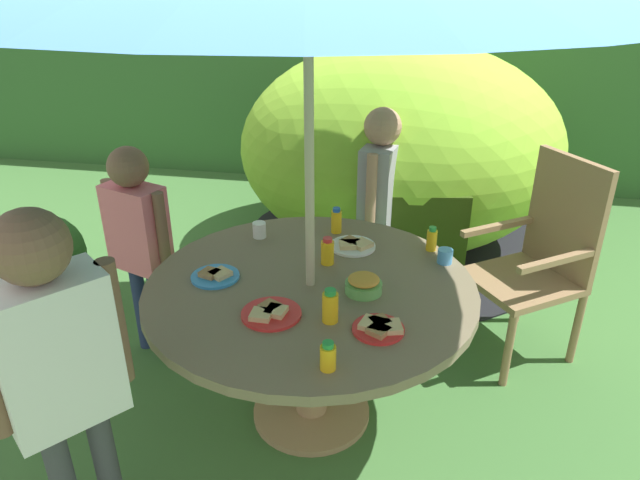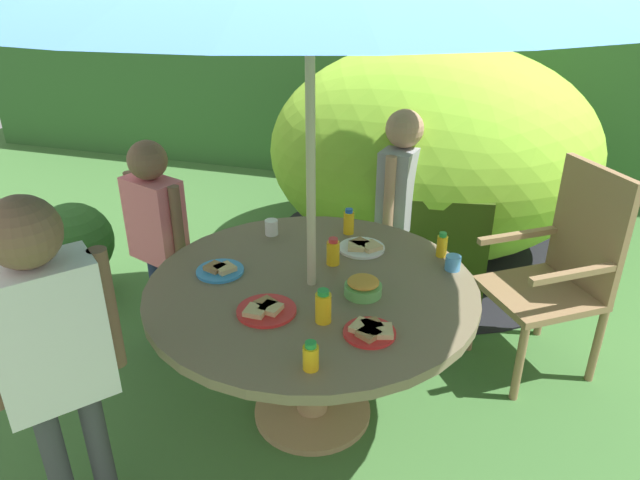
{
  "view_description": "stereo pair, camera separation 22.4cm",
  "coord_description": "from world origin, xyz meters",
  "px_view_note": "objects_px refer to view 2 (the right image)",
  "views": [
    {
      "loc": [
        0.41,
        -2.02,
        1.9
      ],
      "look_at": [
        0.05,
        -0.03,
        0.91
      ],
      "focal_mm": 32.97,
      "sensor_mm": 36.0,
      "label": 1
    },
    {
      "loc": [
        0.63,
        -1.96,
        1.9
      ],
      "look_at": [
        0.05,
        -0.03,
        0.91
      ],
      "focal_mm": 32.97,
      "sensor_mm": 36.0,
      "label": 2
    }
  ],
  "objects_px": {
    "cup_near": "(453,263)",
    "juice_bottle_far_left": "(311,357)",
    "juice_bottle_mid_left": "(349,222)",
    "garden_table": "(312,309)",
    "cup_far": "(271,227)",
    "juice_bottle_mid_right": "(333,252)",
    "child_in_white_shirt": "(48,335)",
    "plate_front_edge": "(370,331)",
    "wooden_chair": "(562,266)",
    "child_in_pink_shirt": "(155,220)",
    "dome_tent": "(431,153)",
    "juice_bottle_far_right": "(323,307)",
    "potted_plant": "(75,247)",
    "snack_bowl": "(363,287)",
    "plate_center_front": "(266,310)",
    "plate_near_right": "(220,270)",
    "child_in_grey_shirt": "(401,187)",
    "juice_bottle_center_back": "(442,245)"
  },
  "relations": [
    {
      "from": "snack_bowl",
      "to": "plate_center_front",
      "type": "distance_m",
      "value": 0.39
    },
    {
      "from": "plate_center_front",
      "to": "juice_bottle_far_right",
      "type": "bearing_deg",
      "value": 1.31
    },
    {
      "from": "juice_bottle_far_right",
      "to": "cup_near",
      "type": "xyz_separation_m",
      "value": [
        0.41,
        0.53,
        -0.03
      ]
    },
    {
      "from": "wooden_chair",
      "to": "cup_near",
      "type": "height_order",
      "value": "wooden_chair"
    },
    {
      "from": "wooden_chair",
      "to": "child_in_pink_shirt",
      "type": "xyz_separation_m",
      "value": [
        -1.93,
        -0.39,
        0.16
      ]
    },
    {
      "from": "garden_table",
      "to": "child_in_grey_shirt",
      "type": "bearing_deg",
      "value": 79.44
    },
    {
      "from": "cup_near",
      "to": "juice_bottle_far_left",
      "type": "bearing_deg",
      "value": -115.08
    },
    {
      "from": "juice_bottle_far_right",
      "to": "cup_near",
      "type": "distance_m",
      "value": 0.67
    },
    {
      "from": "child_in_pink_shirt",
      "to": "cup_far",
      "type": "height_order",
      "value": "child_in_pink_shirt"
    },
    {
      "from": "wooden_chair",
      "to": "plate_near_right",
      "type": "height_order",
      "value": "wooden_chair"
    },
    {
      "from": "plate_front_edge",
      "to": "child_in_pink_shirt",
      "type": "bearing_deg",
      "value": 153.69
    },
    {
      "from": "snack_bowl",
      "to": "plate_front_edge",
      "type": "bearing_deg",
      "value": -71.24
    },
    {
      "from": "child_in_pink_shirt",
      "to": "plate_near_right",
      "type": "relative_size",
      "value": 5.57
    },
    {
      "from": "wooden_chair",
      "to": "child_in_pink_shirt",
      "type": "bearing_deg",
      "value": -113.56
    },
    {
      "from": "plate_front_edge",
      "to": "cup_near",
      "type": "bearing_deg",
      "value": 67.57
    },
    {
      "from": "juice_bottle_mid_right",
      "to": "cup_near",
      "type": "height_order",
      "value": "juice_bottle_mid_right"
    },
    {
      "from": "wooden_chair",
      "to": "child_in_pink_shirt",
      "type": "height_order",
      "value": "child_in_pink_shirt"
    },
    {
      "from": "cup_near",
      "to": "potted_plant",
      "type": "bearing_deg",
      "value": 173.37
    },
    {
      "from": "dome_tent",
      "to": "juice_bottle_far_right",
      "type": "height_order",
      "value": "dome_tent"
    },
    {
      "from": "potted_plant",
      "to": "juice_bottle_far_left",
      "type": "bearing_deg",
      "value": -30.58
    },
    {
      "from": "plate_near_right",
      "to": "juice_bottle_mid_left",
      "type": "bearing_deg",
      "value": 51.24
    },
    {
      "from": "child_in_white_shirt",
      "to": "juice_bottle_mid_right",
      "type": "height_order",
      "value": "child_in_white_shirt"
    },
    {
      "from": "snack_bowl",
      "to": "cup_near",
      "type": "height_order",
      "value": "snack_bowl"
    },
    {
      "from": "wooden_chair",
      "to": "plate_front_edge",
      "type": "distance_m",
      "value": 1.23
    },
    {
      "from": "plate_front_edge",
      "to": "cup_far",
      "type": "xyz_separation_m",
      "value": [
        -0.63,
        0.66,
        0.02
      ]
    },
    {
      "from": "garden_table",
      "to": "cup_far",
      "type": "xyz_separation_m",
      "value": [
        -0.32,
        0.38,
        0.16
      ]
    },
    {
      "from": "garden_table",
      "to": "cup_far",
      "type": "bearing_deg",
      "value": 129.89
    },
    {
      "from": "child_in_pink_shirt",
      "to": "potted_plant",
      "type": "bearing_deg",
      "value": -176.89
    },
    {
      "from": "potted_plant",
      "to": "juice_bottle_far_right",
      "type": "distance_m",
      "value": 1.95
    },
    {
      "from": "juice_bottle_far_left",
      "to": "cup_near",
      "type": "relative_size",
      "value": 1.58
    },
    {
      "from": "child_in_white_shirt",
      "to": "plate_center_front",
      "type": "xyz_separation_m",
      "value": [
        0.52,
        0.51,
        -0.13
      ]
    },
    {
      "from": "child_in_white_shirt",
      "to": "cup_near",
      "type": "relative_size",
      "value": 19.76
    },
    {
      "from": "child_in_white_shirt",
      "to": "cup_near",
      "type": "xyz_separation_m",
      "value": [
        1.16,
        1.05,
        -0.11
      ]
    },
    {
      "from": "dome_tent",
      "to": "cup_far",
      "type": "distance_m",
      "value": 1.57
    },
    {
      "from": "garden_table",
      "to": "cup_far",
      "type": "relative_size",
      "value": 18.31
    },
    {
      "from": "snack_bowl",
      "to": "plate_near_right",
      "type": "xyz_separation_m",
      "value": [
        -0.61,
        0.0,
        -0.02
      ]
    },
    {
      "from": "juice_bottle_mid_left",
      "to": "plate_front_edge",
      "type": "bearing_deg",
      "value": -70.34
    },
    {
      "from": "juice_bottle_far_left",
      "to": "juice_bottle_mid_left",
      "type": "relative_size",
      "value": 0.82
    },
    {
      "from": "child_in_white_shirt",
      "to": "child_in_grey_shirt",
      "type": "bearing_deg",
      "value": 14.61
    },
    {
      "from": "snack_bowl",
      "to": "cup_far",
      "type": "xyz_separation_m",
      "value": [
        -0.54,
        0.41,
        0.0
      ]
    },
    {
      "from": "plate_front_edge",
      "to": "cup_near",
      "type": "height_order",
      "value": "cup_near"
    },
    {
      "from": "juice_bottle_far_left",
      "to": "juice_bottle_center_back",
      "type": "xyz_separation_m",
      "value": [
        0.32,
        0.91,
        0.01
      ]
    },
    {
      "from": "wooden_chair",
      "to": "dome_tent",
      "type": "bearing_deg",
      "value": 179.36
    },
    {
      "from": "potted_plant",
      "to": "plate_near_right",
      "type": "distance_m",
      "value": 1.39
    },
    {
      "from": "dome_tent",
      "to": "plate_near_right",
      "type": "xyz_separation_m",
      "value": [
        -0.65,
        -1.87,
        0.0
      ]
    },
    {
      "from": "juice_bottle_mid_right",
      "to": "cup_far",
      "type": "relative_size",
      "value": 1.66
    },
    {
      "from": "potted_plant",
      "to": "juice_bottle_mid_left",
      "type": "height_order",
      "value": "juice_bottle_mid_left"
    },
    {
      "from": "juice_bottle_mid_left",
      "to": "wooden_chair",
      "type": "bearing_deg",
      "value": 12.11
    },
    {
      "from": "child_in_grey_shirt",
      "to": "juice_bottle_far_left",
      "type": "height_order",
      "value": "child_in_grey_shirt"
    },
    {
      "from": "juice_bottle_far_right",
      "to": "juice_bottle_mid_left",
      "type": "relative_size",
      "value": 1.05
    }
  ]
}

